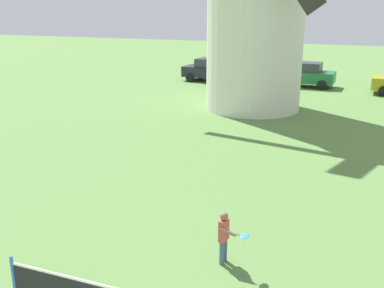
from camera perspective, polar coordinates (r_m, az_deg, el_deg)
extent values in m
cylinder|color=silver|center=(22.90, 8.09, 16.82)|extent=(4.72, 4.72, 10.04)
cylinder|color=blue|center=(8.63, -21.49, -16.18)|extent=(0.06, 0.06, 1.10)
cylinder|color=slate|center=(9.64, 4.14, -13.18)|extent=(0.10, 0.10, 0.52)
cylinder|color=slate|center=(9.53, 3.79, -13.56)|extent=(0.10, 0.10, 0.52)
cube|color=#DB4C4C|center=(9.35, 4.03, -10.79)|extent=(0.17, 0.27, 0.46)
sphere|color=#89664C|center=(9.21, 4.07, -9.09)|extent=(0.17, 0.17, 0.17)
cylinder|color=#89664C|center=(9.49, 4.44, -10.49)|extent=(0.07, 0.07, 0.34)
cylinder|color=#89664C|center=(9.14, 4.56, -11.00)|extent=(0.36, 0.11, 0.13)
cylinder|color=#338CCC|center=(9.10, 5.37, -11.18)|extent=(0.22, 0.05, 0.04)
ellipsoid|color=#338CCC|center=(9.03, 6.69, -11.47)|extent=(0.21, 0.26, 0.03)
cube|color=#1E232D|center=(31.44, 2.86, 9.06)|extent=(4.42, 2.07, 0.70)
cube|color=#2D333D|center=(31.36, 2.87, 10.19)|extent=(2.52, 1.70, 0.56)
cylinder|color=black|center=(31.74, 5.91, 8.42)|extent=(0.61, 0.23, 0.60)
cylinder|color=black|center=(30.17, 4.76, 8.00)|extent=(0.61, 0.23, 0.60)
cylinder|color=black|center=(32.85, 1.08, 8.81)|extent=(0.61, 0.23, 0.60)
cylinder|color=black|center=(31.34, -0.25, 8.40)|extent=(0.61, 0.23, 0.60)
cube|color=#1E6638|center=(30.37, 13.82, 8.29)|extent=(4.02, 1.87, 0.70)
cube|color=#2D333D|center=(30.28, 13.90, 9.47)|extent=(2.28, 1.59, 0.56)
cylinder|color=black|center=(31.06, 16.51, 7.62)|extent=(0.61, 0.21, 0.60)
cylinder|color=black|center=(29.40, 16.06, 7.14)|extent=(0.61, 0.21, 0.60)
cylinder|color=black|center=(31.50, 11.63, 8.10)|extent=(0.61, 0.21, 0.60)
cylinder|color=black|center=(29.86, 10.92, 7.65)|extent=(0.61, 0.21, 0.60)
cylinder|color=black|center=(30.22, 23.03, 6.70)|extent=(0.60, 0.19, 0.60)
cylinder|color=black|center=(28.54, 23.04, 6.15)|extent=(0.60, 0.19, 0.60)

